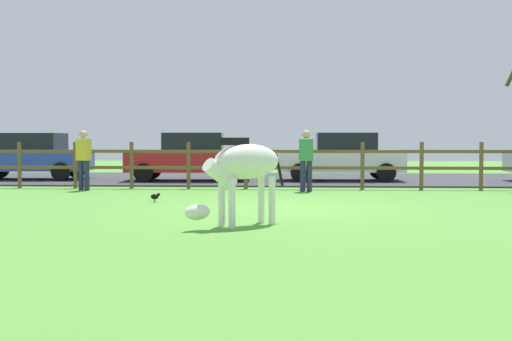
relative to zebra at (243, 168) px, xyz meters
name	(u,v)px	position (x,y,z in m)	size (l,w,h in m)	color
ground_plane	(289,207)	(0.73, 2.89, -0.93)	(60.00, 60.00, 0.00)	#549338
parking_asphalt	(290,179)	(0.73, 12.19, -0.90)	(28.00, 7.40, 0.05)	#38383D
paddock_fence	(275,163)	(0.32, 7.89, -0.18)	(21.29, 0.11, 1.32)	brown
zebra	(243,168)	(0.00, 0.00, 0.00)	(1.57, 1.43, 1.41)	white
crow_on_grass	(155,196)	(-2.24, 3.90, -0.80)	(0.21, 0.10, 0.20)	black
parked_car_white	(342,156)	(2.44, 11.01, -0.08)	(4.01, 1.91, 1.56)	white
parked_car_blue	(30,156)	(-8.02, 11.15, -0.08)	(4.04, 1.97, 1.56)	#2D4CAD
parked_car_red	(190,156)	(-2.51, 10.71, -0.08)	(4.08, 2.05, 1.56)	red
visitor_left_of_tree	(306,158)	(1.18, 7.02, -0.02)	(0.38, 0.25, 1.64)	#232847
visitor_right_of_tree	(84,157)	(-4.85, 7.03, -0.02)	(0.40, 0.30, 1.64)	#232847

